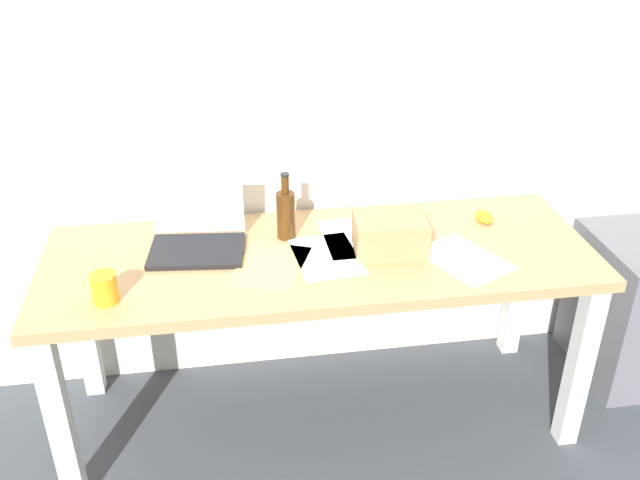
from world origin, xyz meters
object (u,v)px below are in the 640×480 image
(laptop_left, at_px, (197,234))
(cardboard_box, at_px, (390,234))
(desk, at_px, (320,276))
(filing_cabinet, at_px, (636,307))
(coffee_mug, at_px, (104,288))
(beer_bottle, at_px, (286,213))
(computer_mouse, at_px, (484,217))

(laptop_left, height_order, cardboard_box, laptop_left)
(desk, xyz_separation_m, filing_cabinet, (1.32, 0.09, -0.33))
(desk, bearing_deg, coffee_mug, -164.39)
(beer_bottle, distance_m, filing_cabinet, 1.52)
(computer_mouse, bearing_deg, desk, -167.90)
(desk, relative_size, computer_mouse, 18.88)
(cardboard_box, bearing_deg, computer_mouse, 21.71)
(computer_mouse, height_order, coffee_mug, coffee_mug)
(computer_mouse, xyz_separation_m, filing_cabinet, (0.68, -0.06, -0.44))
(beer_bottle, xyz_separation_m, filing_cabinet, (1.42, -0.05, -0.52))
(laptop_left, distance_m, coffee_mug, 0.41)
(beer_bottle, height_order, computer_mouse, beer_bottle)
(laptop_left, relative_size, beer_bottle, 1.40)
(computer_mouse, distance_m, cardboard_box, 0.43)
(desk, relative_size, coffee_mug, 19.88)
(desk, xyz_separation_m, computer_mouse, (0.64, 0.14, 0.11))
(laptop_left, distance_m, beer_bottle, 0.32)
(cardboard_box, bearing_deg, laptop_left, 169.67)
(beer_bottle, relative_size, cardboard_box, 1.01)
(beer_bottle, relative_size, computer_mouse, 2.45)
(laptop_left, bearing_deg, computer_mouse, 2.21)
(beer_bottle, bearing_deg, computer_mouse, 0.80)
(beer_bottle, bearing_deg, filing_cabinet, -1.86)
(laptop_left, relative_size, computer_mouse, 3.43)
(laptop_left, relative_size, filing_cabinet, 0.56)
(beer_bottle, relative_size, coffee_mug, 2.58)
(filing_cabinet, bearing_deg, coffee_mug, -172.11)
(coffee_mug, distance_m, filing_cabinet, 2.09)
(desk, xyz_separation_m, laptop_left, (-0.41, 0.10, 0.15))
(computer_mouse, bearing_deg, coffee_mug, -166.32)
(cardboard_box, xyz_separation_m, coffee_mug, (-0.93, -0.18, -0.01))
(computer_mouse, relative_size, cardboard_box, 0.41)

